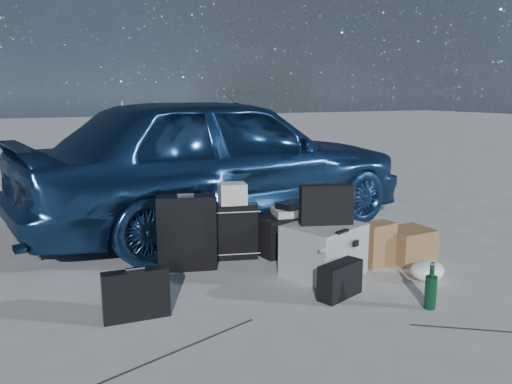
% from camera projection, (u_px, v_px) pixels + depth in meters
% --- Properties ---
extents(ground, '(60.00, 60.00, 0.00)m').
position_uv_depth(ground, '(317.00, 291.00, 3.82)').
color(ground, beige).
rests_on(ground, ground).
extents(car, '(4.65, 2.44, 1.51)m').
position_uv_depth(car, '(220.00, 160.00, 5.54)').
color(car, navy).
rests_on(car, ground).
extents(pelican_case, '(0.72, 0.66, 0.43)m').
position_uv_depth(pelican_case, '(324.00, 250.00, 4.13)').
color(pelican_case, '#9FA2A4').
rests_on(pelican_case, ground).
extents(laptop_bag, '(0.45, 0.24, 0.33)m').
position_uv_depth(laptop_bag, '(326.00, 205.00, 4.07)').
color(laptop_bag, black).
rests_on(laptop_bag, pelican_case).
extents(briefcase, '(0.44, 0.13, 0.34)m').
position_uv_depth(briefcase, '(136.00, 295.00, 3.32)').
color(briefcase, black).
rests_on(briefcase, ground).
extents(suitcase_left, '(0.52, 0.30, 0.64)m').
position_uv_depth(suitcase_left, '(187.00, 233.00, 4.25)').
color(suitcase_left, black).
rests_on(suitcase_left, ground).
extents(suitcase_right, '(0.45, 0.26, 0.51)m').
position_uv_depth(suitcase_right, '(234.00, 231.00, 4.54)').
color(suitcase_right, black).
rests_on(suitcase_right, ground).
extents(white_carton, '(0.27, 0.23, 0.19)m').
position_uv_depth(white_carton, '(233.00, 194.00, 4.46)').
color(white_carton, beige).
rests_on(white_carton, suitcase_right).
extents(duffel_bag, '(0.74, 0.40, 0.35)m').
position_uv_depth(duffel_bag, '(292.00, 233.00, 4.76)').
color(duffel_bag, black).
rests_on(duffel_bag, ground).
extents(flat_box_white, '(0.43, 0.35, 0.07)m').
position_uv_depth(flat_box_white, '(293.00, 212.00, 4.73)').
color(flat_box_white, beige).
rests_on(flat_box_white, duffel_bag).
extents(flat_box_black, '(0.32, 0.27, 0.06)m').
position_uv_depth(flat_box_black, '(292.00, 205.00, 4.73)').
color(flat_box_black, black).
rests_on(flat_box_black, flat_box_white).
extents(kraft_bag, '(0.31, 0.21, 0.38)m').
position_uv_depth(kraft_bag, '(378.00, 244.00, 4.36)').
color(kraft_bag, brown).
rests_on(kraft_bag, ground).
extents(cardboard_box, '(0.40, 0.35, 0.29)m').
position_uv_depth(cardboard_box, '(409.00, 245.00, 4.50)').
color(cardboard_box, '#90623E').
rests_on(cardboard_box, ground).
extents(plastic_bag, '(0.31, 0.28, 0.16)m').
position_uv_depth(plastic_bag, '(427.00, 270.00, 4.03)').
color(plastic_bag, white).
rests_on(plastic_bag, ground).
extents(messenger_bag, '(0.40, 0.26, 0.26)m').
position_uv_depth(messenger_bag, '(340.00, 280.00, 3.69)').
color(messenger_bag, black).
rests_on(messenger_bag, ground).
extents(green_bottle, '(0.10, 0.10, 0.32)m').
position_uv_depth(green_bottle, '(431.00, 287.00, 3.48)').
color(green_bottle, black).
rests_on(green_bottle, ground).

